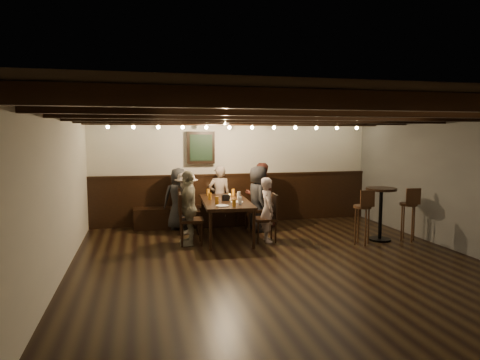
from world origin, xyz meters
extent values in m
plane|color=black|center=(0.00, 0.00, 0.00)|extent=(7.00, 7.00, 0.00)
plane|color=black|center=(0.00, 0.00, 2.40)|extent=(7.00, 7.00, 0.00)
plane|color=beige|center=(0.00, 3.50, 1.20)|extent=(6.50, 0.00, 6.50)
plane|color=#4B4B48|center=(3.25, 0.00, 1.20)|extent=(0.00, 7.00, 7.00)
plane|color=beige|center=(-3.25, 0.00, 1.20)|extent=(0.00, 7.00, 7.00)
cube|color=black|center=(0.00, 3.46, 0.55)|extent=(6.50, 0.08, 1.10)
cube|color=black|center=(-0.80, 3.20, 0.23)|extent=(3.00, 0.45, 0.45)
cube|color=black|center=(-0.80, 3.40, 1.75)|extent=(0.62, 0.12, 0.72)
cube|color=black|center=(-0.80, 3.33, 1.75)|extent=(0.50, 0.02, 0.58)
cube|color=black|center=(0.00, -2.90, 2.31)|extent=(6.50, 0.10, 0.16)
cube|color=black|center=(0.00, -1.74, 2.31)|extent=(6.50, 0.10, 0.16)
cube|color=black|center=(0.00, -0.58, 2.31)|extent=(6.50, 0.10, 0.16)
cube|color=black|center=(0.00, 0.58, 2.31)|extent=(6.50, 0.10, 0.16)
cube|color=black|center=(0.00, 1.74, 2.31)|extent=(6.50, 0.10, 0.16)
cube|color=black|center=(0.00, 2.90, 2.31)|extent=(6.50, 0.10, 0.16)
sphere|color=#FFE099|center=(-2.75, 2.88, 2.19)|extent=(0.07, 0.07, 0.07)
sphere|color=#FFE099|center=(-1.38, 2.88, 2.19)|extent=(0.07, 0.07, 0.07)
sphere|color=#FFE099|center=(0.00, 2.88, 2.19)|extent=(0.07, 0.07, 0.07)
sphere|color=#FFE099|center=(1.38, 2.88, 2.19)|extent=(0.07, 0.07, 0.07)
sphere|color=#FFE099|center=(2.75, 2.88, 2.19)|extent=(0.07, 0.07, 0.07)
cube|color=black|center=(-0.51, 2.05, 0.72)|extent=(1.03, 2.05, 0.06)
cylinder|color=black|center=(-0.96, 1.15, 0.34)|extent=(0.06, 0.06, 0.69)
cylinder|color=black|center=(-0.83, 3.01, 0.34)|extent=(0.06, 0.06, 0.69)
cylinder|color=black|center=(-0.18, 1.09, 0.34)|extent=(0.06, 0.06, 0.69)
cylinder|color=black|center=(-0.05, 2.96, 0.34)|extent=(0.06, 0.06, 0.69)
cube|color=black|center=(-1.17, 2.55, 0.46)|extent=(0.47, 0.47, 0.05)
cube|color=black|center=(-1.37, 2.56, 0.73)|extent=(0.07, 0.44, 0.48)
cube|color=black|center=(-1.24, 1.65, 0.46)|extent=(0.47, 0.47, 0.05)
cube|color=black|center=(-1.43, 1.67, 0.72)|extent=(0.07, 0.44, 0.48)
cube|color=black|center=(0.22, 2.45, 0.45)|extent=(0.46, 0.46, 0.05)
cube|color=black|center=(0.42, 2.44, 0.71)|extent=(0.07, 0.44, 0.48)
cube|color=black|center=(0.16, 1.56, 0.43)|extent=(0.44, 0.44, 0.05)
cube|color=black|center=(0.35, 1.54, 0.68)|extent=(0.07, 0.42, 0.46)
imported|color=#29292B|center=(-1.34, 3.01, 0.67)|extent=(0.68, 0.47, 1.34)
imported|color=gray|center=(-0.43, 3.10, 0.68)|extent=(0.52, 0.36, 1.35)
imported|color=#54241C|center=(0.45, 2.89, 0.71)|extent=(0.73, 0.58, 1.42)
imported|color=#AC9D92|center=(-1.22, 2.55, 0.64)|extent=(0.53, 0.86, 1.28)
imported|color=#9C977D|center=(-1.29, 1.66, 0.69)|extent=(0.39, 0.83, 1.39)
imported|color=black|center=(0.27, 2.45, 0.69)|extent=(0.49, 0.71, 1.38)
imported|color=#BCA59F|center=(0.21, 1.55, 0.61)|extent=(0.32, 0.47, 1.23)
cylinder|color=#BF7219|center=(-0.74, 2.77, 0.82)|extent=(0.07, 0.07, 0.14)
cylinder|color=#BF7219|center=(-0.21, 2.68, 0.82)|extent=(0.07, 0.07, 0.14)
cylinder|color=#BF7219|center=(-0.80, 2.17, 0.82)|extent=(0.07, 0.07, 0.14)
cylinder|color=silver|center=(-0.19, 2.23, 0.82)|extent=(0.07, 0.07, 0.14)
cylinder|color=#BF7219|center=(-0.76, 1.62, 0.82)|extent=(0.07, 0.07, 0.14)
cylinder|color=silver|center=(-0.34, 1.49, 0.82)|extent=(0.07, 0.07, 0.14)
cylinder|color=#BF7219|center=(-0.51, 1.25, 0.82)|extent=(0.07, 0.07, 0.14)
cylinder|color=white|center=(-0.70, 1.36, 0.75)|extent=(0.24, 0.24, 0.01)
cylinder|color=white|center=(-0.35, 1.74, 0.75)|extent=(0.24, 0.24, 0.01)
cube|color=black|center=(-0.51, 2.00, 0.81)|extent=(0.15, 0.10, 0.12)
cylinder|color=beige|center=(-0.37, 2.34, 0.77)|extent=(0.05, 0.05, 0.05)
cylinder|color=black|center=(2.35, 1.12, 0.02)|extent=(0.42, 0.42, 0.04)
cylinder|color=black|center=(2.35, 1.12, 0.50)|extent=(0.07, 0.07, 0.96)
cylinder|color=black|center=(2.35, 1.12, 1.00)|extent=(0.58, 0.58, 0.05)
cylinder|color=#332210|center=(1.85, 0.92, 0.71)|extent=(0.33, 0.33, 0.05)
cube|color=#332210|center=(1.86, 0.77, 0.88)|extent=(0.29, 0.04, 0.31)
cylinder|color=#332210|center=(2.85, 0.97, 0.71)|extent=(0.33, 0.33, 0.05)
cube|color=#332210|center=(2.84, 0.82, 0.88)|extent=(0.29, 0.05, 0.31)
camera|label=1|loc=(-2.14, -6.15, 2.03)|focal=32.00mm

